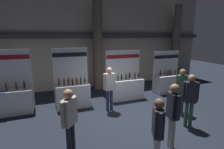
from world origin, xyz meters
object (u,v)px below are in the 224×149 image
Objects in this scene: visitor_4 at (69,117)px; visitor_6 at (182,87)px; visitor_2 at (109,85)px; exhibitor_booth_2 at (125,87)px; exhibitor_booth_1 at (73,93)px; exhibitor_booth_3 at (168,82)px; exhibitor_booth_0 at (8,99)px; visitor_1 at (190,96)px; visitor_3 at (158,128)px; visitor_5 at (173,111)px.

visitor_4 is 0.99× the size of visitor_6.
exhibitor_booth_2 is at bearing -138.57° from visitor_2.
exhibitor_booth_1 reaches higher than exhibitor_booth_2.
exhibitor_booth_3 is at bearing -99.77° from visitor_6.
visitor_6 is at bearing -58.84° from exhibitor_booth_2.
visitor_2 is (-1.21, -1.04, 0.50)m from exhibitor_booth_2.
exhibitor_booth_0 is 1.13× the size of exhibitor_booth_3.
exhibitor_booth_3 is (2.65, 0.09, -0.02)m from exhibitor_booth_2.
exhibitor_booth_2 is at bearing 2.16° from exhibitor_booth_1.
exhibitor_booth_1 is at bearing -34.07° from visitor_2.
visitor_3 is (-2.17, -1.26, -0.08)m from visitor_1.
visitor_6 is (2.58, -1.23, -0.02)m from visitor_2.
visitor_2 is (3.84, -1.11, 0.48)m from exhibitor_booth_0.
visitor_5 is 2.53m from visitor_6.
visitor_2 is (-3.86, -1.13, 0.52)m from exhibitor_booth_3.
exhibitor_booth_0 reaches higher than visitor_3.
exhibitor_booth_2 is 1.36× the size of visitor_3.
visitor_1 reaches higher than visitor_2.
visitor_4 is (-1.91, -2.26, -0.02)m from visitor_2.
exhibitor_booth_1 is 4.52m from visitor_6.
visitor_5 is (-1.32, -0.74, -0.00)m from visitor_1.
exhibitor_booth_1 is at bearing -147.50° from visitor_4.
visitor_2 is at bearing -163.62° from exhibitor_booth_3.
visitor_6 is (1.37, -2.27, 0.48)m from exhibitor_booth_2.
exhibitor_booth_3 is 1.29× the size of visitor_3.
visitor_1 is at bearing 133.47° from visitor_2.
exhibitor_booth_0 is 6.14m from visitor_5.
visitor_5 is at bearing -61.87° from exhibitor_booth_1.
visitor_4 is at bearing -60.20° from exhibitor_booth_0.
exhibitor_booth_2 is at bearing 178.90° from visitor_4.
visitor_1 is 2.51m from visitor_3.
visitor_4 is at bearing -94.70° from visitor_5.
exhibitor_booth_2 is 2.65m from exhibitor_booth_3.
visitor_1 is at bearing -35.10° from visitor_3.
visitor_2 reaches higher than visitor_3.
visitor_3 is at bearing -130.80° from exhibitor_booth_3.
visitor_6 is at bearing 155.16° from visitor_2.
exhibitor_booth_0 is 7.70m from exhibitor_booth_3.
exhibitor_booth_2 is (2.56, 0.10, -0.03)m from exhibitor_booth_1.
exhibitor_booth_2 is 1.31× the size of visitor_6.
exhibitor_booth_2 is 2.70m from visitor_6.
visitor_1 reaches higher than visitor_4.
exhibitor_booth_3 reaches higher than visitor_6.
exhibitor_booth_0 is at bearing -179.86° from exhibitor_booth_3.
exhibitor_booth_0 is 6.78m from visitor_1.
exhibitor_booth_1 is at bearing -141.83° from visitor_5.
visitor_4 is at bearing -149.17° from visitor_1.
visitor_1 is at bearing 129.23° from visitor_5.
visitor_5 is (0.73, -2.96, 0.01)m from visitor_2.
exhibitor_booth_0 is 1.42× the size of visitor_4.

